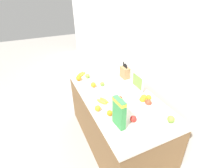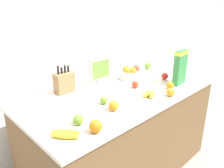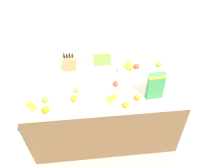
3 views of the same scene
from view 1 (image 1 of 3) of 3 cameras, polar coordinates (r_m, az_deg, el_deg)
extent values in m
plane|color=gray|center=(2.97, 1.37, -17.86)|extent=(14.00, 14.00, 0.00)
cube|color=silver|center=(2.53, 15.36, 8.16)|extent=(9.00, 0.06, 2.60)
cube|color=brown|center=(2.67, 1.49, -11.71)|extent=(1.81, 0.86, 0.85)
cube|color=beige|center=(2.39, 1.62, -3.83)|extent=(1.84, 0.89, 0.03)
cube|color=#937047|center=(2.79, 4.20, 3.77)|extent=(0.17, 0.10, 0.18)
cylinder|color=black|center=(2.77, 3.79, 6.54)|extent=(0.02, 0.02, 0.07)
cube|color=silver|center=(2.75, 3.82, 7.57)|extent=(0.01, 0.00, 0.03)
cylinder|color=black|center=(2.75, 4.12, 6.10)|extent=(0.02, 0.02, 0.06)
cube|color=silver|center=(2.73, 4.15, 7.00)|extent=(0.01, 0.00, 0.04)
cylinder|color=black|center=(2.72, 4.47, 5.95)|extent=(0.02, 0.02, 0.07)
cube|color=silver|center=(2.70, 4.51, 6.94)|extent=(0.01, 0.00, 0.04)
cylinder|color=black|center=(2.70, 4.82, 5.60)|extent=(0.02, 0.02, 0.06)
cube|color=silver|center=(2.68, 4.86, 6.50)|extent=(0.01, 0.00, 0.03)
cube|color=#B7B7BC|center=(2.51, 8.27, -1.55)|extent=(0.09, 0.03, 0.03)
cube|color=#B7B7BC|center=(2.45, 8.48, 0.88)|extent=(0.25, 0.02, 0.21)
cube|color=olive|center=(2.45, 8.21, 0.82)|extent=(0.22, 0.00, 0.18)
cube|color=#338442|center=(1.81, 2.33, -9.45)|extent=(0.18, 0.07, 0.34)
cube|color=yellow|center=(1.72, 2.42, -5.79)|extent=(0.19, 0.07, 0.04)
cylinder|color=silver|center=(2.22, 10.55, -5.88)|extent=(0.30, 0.30, 0.07)
sphere|color=red|center=(2.15, 11.83, -6.00)|extent=(0.08, 0.08, 0.08)
sphere|color=orange|center=(2.24, 11.90, -4.37)|extent=(0.07, 0.07, 0.07)
sphere|color=orange|center=(2.23, 10.37, -4.34)|extent=(0.08, 0.08, 0.08)
sphere|color=orange|center=(2.19, 9.93, -5.02)|extent=(0.08, 0.08, 0.08)
ellipsoid|color=yellow|center=(2.25, -2.63, -5.23)|extent=(0.16, 0.10, 0.04)
ellipsoid|color=yellow|center=(2.22, -3.43, -5.76)|extent=(0.15, 0.11, 0.04)
ellipsoid|color=yellow|center=(2.92, -9.67, 3.14)|extent=(0.15, 0.16, 0.04)
ellipsoid|color=yellow|center=(2.94, -10.36, 3.24)|extent=(0.14, 0.16, 0.04)
sphere|color=red|center=(2.25, 2.63, -4.74)|extent=(0.07, 0.07, 0.07)
sphere|color=#6B9E33|center=(2.03, 18.68, -10.81)|extent=(0.08, 0.08, 0.08)
sphere|color=#6B9E33|center=(2.81, -8.01, 2.61)|extent=(0.07, 0.07, 0.07)
sphere|color=#6B9E33|center=(2.58, -3.21, 0.05)|extent=(0.06, 0.06, 0.06)
sphere|color=red|center=(1.96, 6.96, -11.22)|extent=(0.07, 0.07, 0.07)
sphere|color=orange|center=(2.09, -4.70, -7.90)|extent=(0.07, 0.07, 0.07)
sphere|color=orange|center=(2.76, -10.81, 1.88)|extent=(0.08, 0.08, 0.08)
sphere|color=orange|center=(2.55, -6.12, -0.24)|extent=(0.08, 0.08, 0.08)
sphere|color=orange|center=(2.02, -0.74, -9.46)|extent=(0.07, 0.07, 0.07)
camera|label=2|loc=(3.18, -32.53, 15.15)|focal=35.00mm
camera|label=3|loc=(2.13, -61.88, 27.49)|focal=35.00mm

